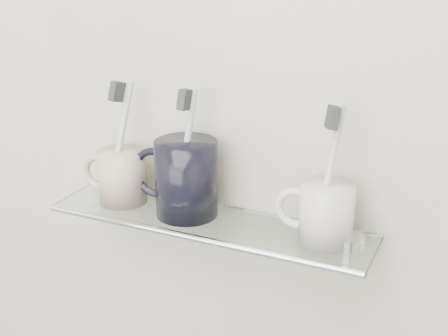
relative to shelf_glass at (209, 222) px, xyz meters
The scene contains 18 objects.
wall_back 0.17m from the shelf_glass, 90.00° to the left, with size 2.50×2.50×0.00m, color beige.
shelf_glass is the anchor object (origin of this frame).
shelf_rail 0.06m from the shelf_glass, 90.00° to the right, with size 0.01×0.01×0.50m, color silver.
bracket_left 0.22m from the shelf_glass, 167.38° to the left, with size 0.02×0.02×0.03m, color silver.
bracket_right 0.22m from the shelf_glass, 12.62° to the left, with size 0.02×0.02×0.03m, color silver.
mug_left 0.16m from the shelf_glass, behind, with size 0.08×0.08×0.09m, color beige.
mug_left_handle 0.20m from the shelf_glass, behind, with size 0.06×0.06×0.01m, color beige.
toothbrush_left 0.19m from the shelf_glass, behind, with size 0.01×0.01×0.19m, color silver.
bristles_left 0.24m from the shelf_glass, behind, with size 0.01×0.02×0.03m, color #2C2D2E.
mug_center 0.07m from the shelf_glass, behind, with size 0.10×0.10×0.12m, color black.
mug_center_handle 0.11m from the shelf_glass, behind, with size 0.08×0.08×0.01m, color black.
toothbrush_center 0.11m from the shelf_glass, behind, with size 0.01×0.01×0.19m, color #ACBBC5.
bristles_center 0.19m from the shelf_glass, behind, with size 0.01×0.02×0.03m, color #2C2D2E.
mug_right 0.18m from the shelf_glass, ahead, with size 0.08×0.08×0.09m, color white.
mug_right_handle 0.14m from the shelf_glass, ahead, with size 0.06×0.06×0.01m, color white.
toothbrush_right 0.21m from the shelf_glass, ahead, with size 0.01×0.01×0.19m, color silver.
bristles_right 0.26m from the shelf_glass, ahead, with size 0.01×0.02×0.03m, color #2C2D2E.
chrome_cap 0.22m from the shelf_glass, ahead, with size 0.04×0.04×0.02m, color silver.
Camera 1 is at (0.37, 0.27, 1.51)m, focal length 50.00 mm.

